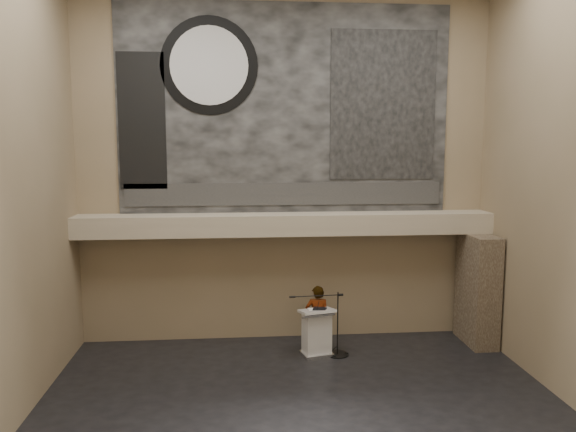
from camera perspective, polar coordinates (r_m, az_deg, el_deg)
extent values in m
plane|color=black|center=(10.97, 1.57, -19.12)|extent=(10.00, 10.00, 0.00)
cube|color=#827052|center=(13.79, -0.30, 4.77)|extent=(10.00, 0.02, 8.50)
cube|color=#827052|center=(5.88, 6.22, 0.92)|extent=(10.00, 0.02, 8.50)
cube|color=#827052|center=(10.49, -26.65, 3.07)|extent=(0.02, 8.00, 8.50)
cube|color=#827052|center=(11.53, 27.21, 3.38)|extent=(0.02, 8.00, 8.50)
cube|color=tan|center=(13.52, -0.15, -0.83)|extent=(10.00, 0.80, 0.50)
cylinder|color=#B2893D|center=(13.48, -6.93, -2.12)|extent=(0.04, 0.04, 0.06)
cylinder|color=#B2893D|center=(13.81, 7.75, -1.90)|extent=(0.04, 0.04, 0.06)
cube|color=black|center=(13.77, -0.29, 10.80)|extent=(8.00, 0.05, 5.00)
cube|color=#2B2B2B|center=(13.77, -0.27, 2.26)|extent=(7.76, 0.02, 0.55)
cylinder|color=black|center=(13.79, -8.01, 14.89)|extent=(2.30, 0.02, 2.30)
cylinder|color=silver|center=(13.77, -8.02, 14.90)|extent=(1.84, 0.02, 1.84)
cube|color=black|center=(14.14, 9.65, 11.01)|extent=(2.60, 0.02, 3.60)
cube|color=black|center=(13.85, -14.62, 9.29)|extent=(1.10, 0.02, 3.20)
cube|color=#45382A|center=(14.57, 18.70, -7.04)|extent=(0.60, 1.40, 2.70)
cube|color=silver|center=(13.42, 2.92, -13.78)|extent=(0.79, 0.67, 0.08)
cube|color=silver|center=(13.24, 2.93, -11.69)|extent=(0.68, 0.55, 0.96)
cube|color=silver|center=(13.06, 2.96, -9.61)|extent=(0.88, 0.72, 0.13)
cube|color=black|center=(13.04, 3.23, -9.41)|extent=(0.35, 0.31, 0.04)
cube|color=white|center=(13.04, 2.57, -9.48)|extent=(0.23, 0.30, 0.00)
imported|color=silver|center=(13.49, 3.00, -10.31)|extent=(0.60, 0.42, 1.57)
cylinder|color=black|center=(13.50, 5.03, -13.81)|extent=(0.52, 0.52, 0.02)
cylinder|color=black|center=(13.25, 5.07, -10.85)|extent=(0.03, 0.03, 1.49)
cylinder|color=black|center=(12.93, 2.79, -8.11)|extent=(1.18, 0.11, 0.02)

